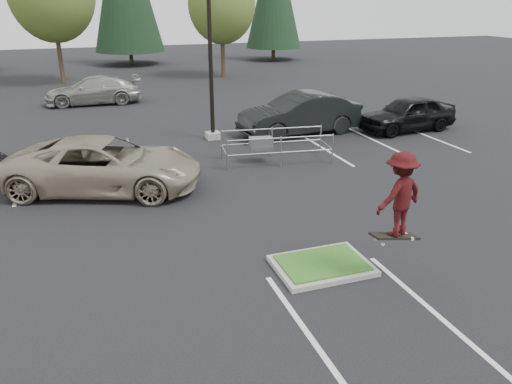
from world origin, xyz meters
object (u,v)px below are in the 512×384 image
object	(u,v)px
cart_corral	(265,144)
skateboarder	(399,195)
light_pole	(210,33)
car_r_black	(408,114)
car_far_silver	(93,90)
decid_c	(222,7)
car_r_charc	(300,114)
car_l_tan	(102,165)

from	to	relation	value
cart_corral	skateboarder	bearing A→B (deg)	-84.43
light_pole	cart_corral	distance (m)	5.59
car_r_black	cart_corral	bearing A→B (deg)	-78.68
cart_corral	car_far_silver	size ratio (longest dim) A/B	0.77
decid_c	car_r_black	distance (m)	20.26
car_r_charc	car_far_silver	distance (m)	13.62
decid_c	cart_corral	size ratio (longest dim) A/B	1.97
cart_corral	car_r_charc	bearing A→B (deg)	56.62
light_pole	cart_corral	bearing A→B (deg)	-75.54
car_r_charc	light_pole	bearing A→B (deg)	-102.82
decid_c	car_r_charc	bearing A→B (deg)	-94.65
skateboarder	car_r_black	size ratio (longest dim) A/B	0.43
decid_c	car_r_black	xyz separation A→B (m)	(3.60, -19.43, -4.45)
skateboarder	car_l_tan	size ratio (longest dim) A/B	0.33
car_r_charc	skateboarder	bearing A→B (deg)	-20.48
car_l_tan	car_r_charc	bearing A→B (deg)	-42.75
cart_corral	decid_c	bearing A→B (deg)	85.95
decid_c	car_r_black	world-z (taller)	decid_c
car_r_charc	car_l_tan	bearing A→B (deg)	-69.13
cart_corral	light_pole	bearing A→B (deg)	112.03
car_r_charc	decid_c	bearing A→B (deg)	169.66
cart_corral	skateboarder	distance (m)	9.16
cart_corral	car_l_tan	distance (m)	6.11
light_pole	car_r_charc	size ratio (longest dim) A/B	1.79
cart_corral	car_r_black	size ratio (longest dim) A/B	0.90
light_pole	car_r_charc	distance (m)	5.42
skateboarder	decid_c	bearing A→B (deg)	-113.74
skateboarder	car_l_tan	world-z (taller)	skateboarder
decid_c	car_far_silver	bearing A→B (deg)	-142.37
decid_c	skateboarder	distance (m)	31.37
decid_c	car_far_silver	distance (m)	13.58
light_pole	car_far_silver	bearing A→B (deg)	115.04
car_r_charc	car_r_black	xyz separation A→B (m)	(5.09, -1.10, -0.13)
cart_corral	skateboarder	xyz separation A→B (m)	(-0.32, -9.06, 1.34)
car_far_silver	decid_c	bearing A→B (deg)	129.66
cart_corral	skateboarder	world-z (taller)	skateboarder
car_r_charc	car_r_black	bearing A→B (deg)	72.14
skateboarder	car_r_charc	world-z (taller)	skateboarder
light_pole	car_far_silver	size ratio (longest dim) A/B	1.84
decid_c	car_r_charc	size ratio (longest dim) A/B	1.48
car_r_black	car_far_silver	distance (m)	18.00
car_r_charc	car_far_silver	world-z (taller)	car_r_charc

